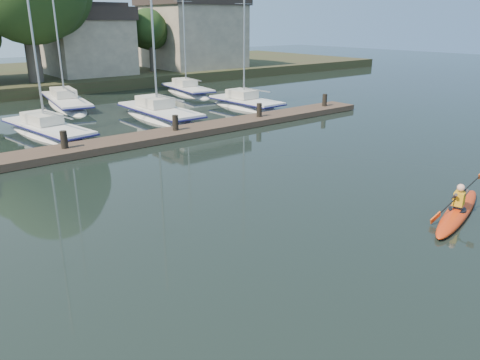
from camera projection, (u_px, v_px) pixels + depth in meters
ground at (342, 243)px, 13.37m from camera, size 160.00×160.00×0.00m
kayak at (458, 210)px, 15.19m from camera, size 4.91×1.94×1.57m
dock at (125, 142)px, 23.63m from camera, size 34.00×2.00×1.80m
sailboat_2 at (49, 138)px, 25.91m from camera, size 3.34×8.96×14.48m
sailboat_3 at (160, 122)px, 30.28m from camera, size 2.38×8.96×14.44m
sailboat_4 at (246, 110)px, 33.97m from camera, size 2.46×7.36×12.38m
sailboat_6 at (67, 109)px, 34.57m from camera, size 3.59×10.44×16.27m
sailboat_7 at (187, 96)px, 40.47m from camera, size 3.20×8.27×13.00m
shore at (12, 52)px, 42.98m from camera, size 90.00×25.25×12.75m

